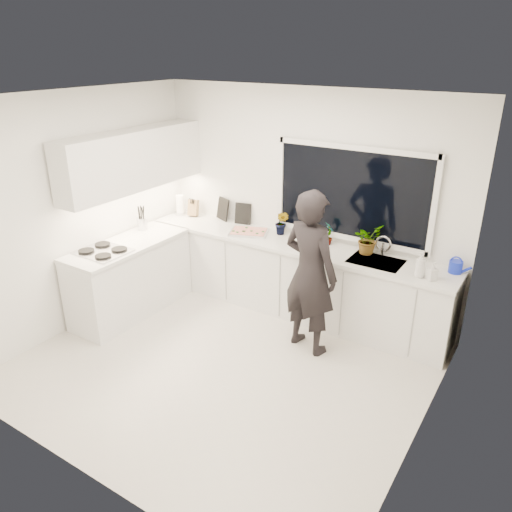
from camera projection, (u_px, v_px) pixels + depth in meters
The scene contains 25 objects.
floor at pixel (224, 366), 5.26m from camera, with size 4.00×3.50×0.02m, color beige.
wall_back at pixel (306, 202), 6.09m from camera, with size 4.00×0.02×2.70m, color white.
wall_left at pixel (79, 212), 5.73m from camera, with size 0.02×3.50×2.70m, color white.
wall_right at pixel (436, 302), 3.73m from camera, with size 0.02×3.50×2.70m, color white.
ceiling at pixel (216, 98), 4.20m from camera, with size 4.00×3.50×0.02m, color white.
window at pixel (352, 194), 5.69m from camera, with size 1.80×0.02×1.00m, color black.
base_cabinets_back at pixel (291, 278), 6.21m from camera, with size 3.92×0.58×0.88m, color white.
base_cabinets_left at pixel (131, 279), 6.19m from camera, with size 0.58×1.60×0.88m, color white.
countertop_back at pixel (292, 244), 6.02m from camera, with size 3.94×0.62×0.04m, color silver.
countertop_left at pixel (127, 245), 6.01m from camera, with size 0.62×1.60×0.04m, color silver.
upper_cabinets at pixel (133, 160), 5.97m from camera, with size 0.34×2.10×0.70m, color white.
sink at pixel (376, 265), 5.52m from camera, with size 0.58×0.42×0.14m, color silver.
faucet at pixel (383, 246), 5.61m from camera, with size 0.03×0.03×0.22m, color silver.
stovetop at pixel (103, 251), 5.73m from camera, with size 0.56×0.48×0.03m, color black.
person at pixel (310, 273), 5.25m from camera, with size 0.66×0.43×1.81m, color black.
pizza_tray at pixel (249, 232), 6.30m from camera, with size 0.47×0.34×0.03m, color silver.
pizza at pixel (249, 231), 6.29m from camera, with size 0.43×0.30×0.01m, color red.
watering_can at pixel (456, 267), 5.20m from camera, with size 0.14×0.14×0.13m, color #1427BE.
paper_towel_roll at pixel (180, 205), 6.97m from camera, with size 0.11×0.11×0.26m, color white.
knife_block at pixel (193, 208), 6.91m from camera, with size 0.13×0.10×0.22m, color #A3804C.
utensil_crock at pixel (142, 224), 6.41m from camera, with size 0.13×0.13×0.16m, color silver.
picture_frame_large at pixel (243, 214), 6.59m from camera, with size 0.22×0.02×0.28m, color black.
picture_frame_small at pixel (223, 209), 6.75m from camera, with size 0.25×0.02×0.30m, color black.
herb_plants at pixel (341, 235), 5.81m from camera, with size 1.39×0.38×0.34m.
soap_bottles at pixel (424, 267), 5.06m from camera, with size 0.26×0.15×0.27m.
Camera 1 is at (2.66, -3.51, 3.13)m, focal length 35.00 mm.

